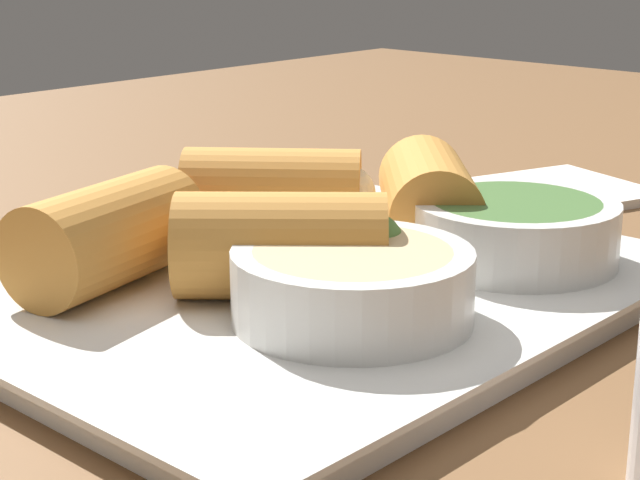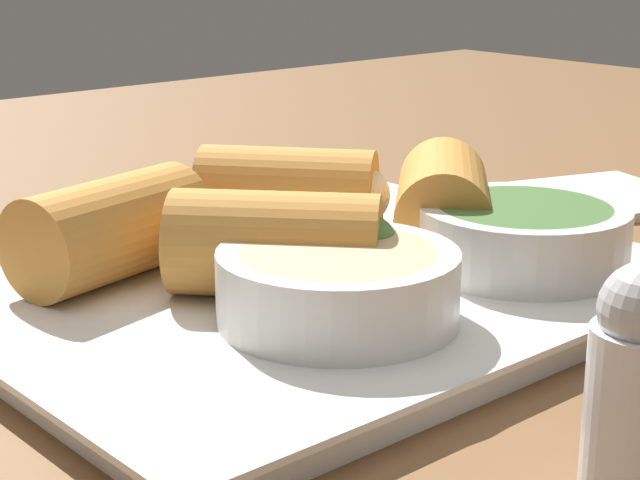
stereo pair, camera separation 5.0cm
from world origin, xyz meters
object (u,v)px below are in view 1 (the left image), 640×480
(serving_plate, at_px, (320,294))
(napkin, at_px, (550,192))
(dipping_bowl_near, at_px, (352,282))
(dipping_bowl_far, at_px, (514,228))
(spoon, at_px, (137,219))

(serving_plate, xyz_separation_m, napkin, (-0.26, -0.03, -0.00))
(dipping_bowl_near, height_order, dipping_bowl_far, same)
(spoon, distance_m, napkin, 0.27)
(dipping_bowl_far, height_order, napkin, dipping_bowl_far)
(dipping_bowl_near, bearing_deg, spoon, -105.69)
(dipping_bowl_near, distance_m, napkin, 0.30)
(serving_plate, distance_m, napkin, 0.26)
(dipping_bowl_far, height_order, spoon, dipping_bowl_far)
(dipping_bowl_near, relative_size, spoon, 0.50)
(dipping_bowl_near, bearing_deg, dipping_bowl_far, 177.92)
(napkin, bearing_deg, spoon, -31.33)
(napkin, bearing_deg, serving_plate, 7.64)
(dipping_bowl_near, xyz_separation_m, dipping_bowl_far, (-0.11, 0.00, 0.00))
(dipping_bowl_near, bearing_deg, napkin, -164.48)
(serving_plate, bearing_deg, spoon, -100.15)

